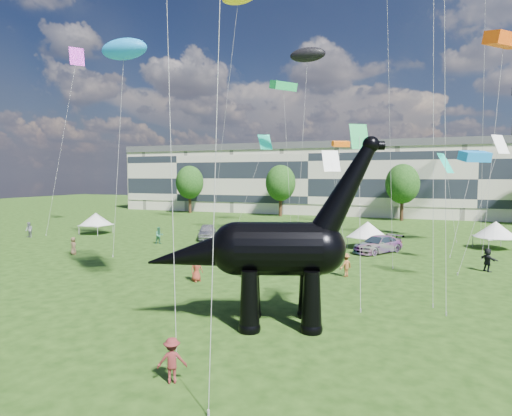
% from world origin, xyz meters
% --- Properties ---
extents(ground, '(220.00, 220.00, 0.00)m').
position_xyz_m(ground, '(0.00, 0.00, 0.00)').
color(ground, '#16330C').
rests_on(ground, ground).
extents(terrace_row, '(78.00, 11.00, 12.00)m').
position_xyz_m(terrace_row, '(-8.00, 62.00, 6.00)').
color(terrace_row, beige).
rests_on(terrace_row, ground).
extents(tree_far_left, '(5.20, 5.20, 9.44)m').
position_xyz_m(tree_far_left, '(-30.00, 53.00, 6.29)').
color(tree_far_left, '#382314').
rests_on(tree_far_left, ground).
extents(tree_mid_left, '(5.20, 5.20, 9.44)m').
position_xyz_m(tree_mid_left, '(-12.00, 53.00, 6.29)').
color(tree_mid_left, '#382314').
rests_on(tree_mid_left, ground).
extents(tree_mid_right, '(5.20, 5.20, 9.44)m').
position_xyz_m(tree_mid_right, '(8.00, 53.00, 6.29)').
color(tree_mid_right, '#382314').
rests_on(tree_mid_right, ground).
extents(dinosaur_sculpture, '(11.16, 5.33, 9.25)m').
position_xyz_m(dinosaur_sculpture, '(4.32, 1.29, 3.49)').
color(dinosaur_sculpture, black).
rests_on(dinosaur_sculpture, ground).
extents(car_silver, '(3.82, 5.21, 1.65)m').
position_xyz_m(car_silver, '(-11.39, 24.72, 0.82)').
color(car_silver, '#B0B0B5').
rests_on(car_silver, ground).
extents(car_grey, '(5.14, 3.89, 1.62)m').
position_xyz_m(car_grey, '(-6.49, 22.95, 0.81)').
color(car_grey, gray).
rests_on(car_grey, ground).
extents(car_white, '(5.43, 3.37, 1.40)m').
position_xyz_m(car_white, '(-2.75, 26.02, 0.70)').
color(car_white, silver).
rests_on(car_white, ground).
extents(car_dark, '(4.74, 5.68, 1.55)m').
position_xyz_m(car_dark, '(7.29, 22.76, 0.78)').
color(car_dark, '#595960').
rests_on(car_dark, ground).
extents(gazebo_near, '(4.92, 4.92, 2.61)m').
position_xyz_m(gazebo_near, '(6.08, 25.02, 1.83)').
color(gazebo_near, white).
rests_on(gazebo_near, ground).
extents(gazebo_far, '(5.02, 5.02, 2.69)m').
position_xyz_m(gazebo_far, '(17.63, 28.96, 1.89)').
color(gazebo_far, white).
rests_on(gazebo_far, ground).
extents(gazebo_left, '(3.80, 3.80, 2.60)m').
position_xyz_m(gazebo_left, '(-25.88, 23.41, 1.83)').
color(gazebo_left, silver).
rests_on(gazebo_left, ground).
extents(visitors, '(57.08, 41.88, 1.86)m').
position_xyz_m(visitors, '(-1.86, 15.11, 0.86)').
color(visitors, '#946B4A').
rests_on(visitors, ground).
extents(kites, '(64.50, 49.33, 29.16)m').
position_xyz_m(kites, '(-3.07, 28.03, 21.94)').
color(kites, red).
rests_on(kites, ground).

